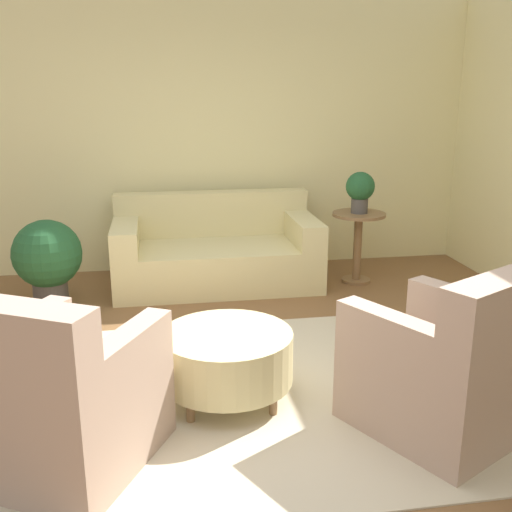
# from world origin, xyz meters

# --- Properties ---
(ground_plane) EXTENTS (16.00, 16.00, 0.00)m
(ground_plane) POSITION_xyz_m (0.00, 0.00, 0.00)
(ground_plane) COLOR brown
(wall_back) EXTENTS (9.74, 0.12, 2.80)m
(wall_back) POSITION_xyz_m (0.00, 2.93, 1.40)
(wall_back) COLOR beige
(wall_back) RESTS_ON ground_plane
(rug) EXTENTS (3.00, 2.37, 0.01)m
(rug) POSITION_xyz_m (0.00, 0.00, 0.01)
(rug) COLOR beige
(rug) RESTS_ON ground_plane
(couch) EXTENTS (1.94, 1.00, 0.85)m
(couch) POSITION_xyz_m (0.04, 2.28, 0.31)
(couch) COLOR beige
(couch) RESTS_ON ground_plane
(armchair_left) EXTENTS (1.07, 1.11, 0.97)m
(armchair_left) POSITION_xyz_m (-1.02, -0.58, 0.37)
(armchair_left) COLOR tan
(armchair_left) RESTS_ON rug
(armchair_right) EXTENTS (1.07, 1.11, 0.97)m
(armchair_right) POSITION_xyz_m (1.02, -0.58, 0.37)
(armchair_right) COLOR tan
(armchair_right) RESTS_ON rug
(ottoman_table) EXTENTS (0.81, 0.81, 0.43)m
(ottoman_table) POSITION_xyz_m (-0.13, -0.02, 0.28)
(ottoman_table) COLOR beige
(ottoman_table) RESTS_ON rug
(side_table) EXTENTS (0.51, 0.51, 0.70)m
(side_table) POSITION_xyz_m (1.42, 2.08, 0.47)
(side_table) COLOR olive
(side_table) RESTS_ON ground_plane
(potted_plant_on_side_table) EXTENTS (0.28, 0.28, 0.40)m
(potted_plant_on_side_table) POSITION_xyz_m (1.42, 2.08, 0.93)
(potted_plant_on_side_table) COLOR #4C4742
(potted_plant_on_side_table) RESTS_ON side_table
(potted_plant_floor) EXTENTS (0.60, 0.60, 0.77)m
(potted_plant_floor) POSITION_xyz_m (-1.47, 1.90, 0.44)
(potted_plant_floor) COLOR #4C4742
(potted_plant_floor) RESTS_ON ground_plane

